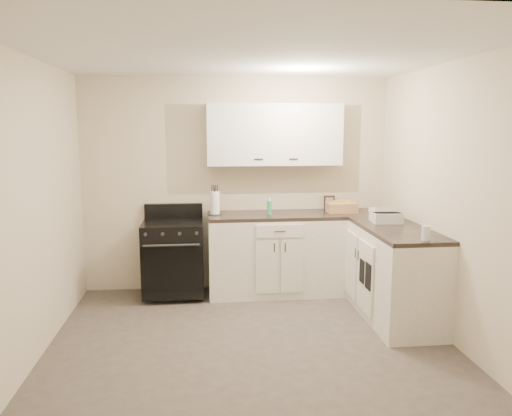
{
  "coord_description": "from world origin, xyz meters",
  "views": [
    {
      "loc": [
        -0.42,
        -4.09,
        1.92
      ],
      "look_at": [
        0.13,
        0.85,
        1.12
      ],
      "focal_mm": 35.0,
      "sensor_mm": 36.0,
      "label": 1
    }
  ],
  "objects": [
    {
      "name": "wicker_basket",
      "position": [
        1.21,
        1.52,
        1.0
      ],
      "size": [
        0.34,
        0.23,
        0.11
      ],
      "primitive_type": "cube",
      "rotation": [
        0.0,
        0.0,
        0.01
      ],
      "color": "tan",
      "rests_on": "countertop_right"
    },
    {
      "name": "countertop_back",
      "position": [
        0.43,
        1.5,
        0.92
      ],
      "size": [
        1.55,
        0.6,
        0.04
      ],
      "primitive_type": "cube",
      "color": "black",
      "rests_on": "base_cabinets_back"
    },
    {
      "name": "oven_mitt_near",
      "position": [
        1.18,
        0.42,
        0.5
      ],
      "size": [
        0.02,
        0.15,
        0.26
      ],
      "primitive_type": "cube",
      "color": "black",
      "rests_on": "base_cabinets_right"
    },
    {
      "name": "base_cabinets_right",
      "position": [
        1.5,
        0.85,
        0.45
      ],
      "size": [
        0.6,
        1.9,
        0.9
      ],
      "primitive_type": "cube",
      "color": "white",
      "rests_on": "floor"
    },
    {
      "name": "wall_left",
      "position": [
        -1.8,
        0.0,
        1.25
      ],
      "size": [
        0.0,
        3.6,
        3.6
      ],
      "primitive_type": "plane",
      "rotation": [
        1.57,
        0.0,
        1.57
      ],
      "color": "beige",
      "rests_on": "ground"
    },
    {
      "name": "wall_front",
      "position": [
        0.0,
        -1.8,
        1.25
      ],
      "size": [
        3.6,
        0.0,
        3.6
      ],
      "primitive_type": "plane",
      "rotation": [
        -1.57,
        0.0,
        0.0
      ],
      "color": "beige",
      "rests_on": "ground"
    },
    {
      "name": "wall_right",
      "position": [
        1.8,
        0.0,
        1.25
      ],
      "size": [
        0.0,
        3.6,
        3.6
      ],
      "primitive_type": "plane",
      "rotation": [
        1.57,
        0.0,
        -1.57
      ],
      "color": "beige",
      "rests_on": "ground"
    },
    {
      "name": "floor",
      "position": [
        0.0,
        0.0,
        0.0
      ],
      "size": [
        3.6,
        3.6,
        0.0
      ],
      "primitive_type": "plane",
      "color": "#473F38",
      "rests_on": "ground"
    },
    {
      "name": "glass_jar",
      "position": [
        1.54,
        0.0,
        1.01
      ],
      "size": [
        0.1,
        0.1,
        0.13
      ],
      "primitive_type": "cylinder",
      "rotation": [
        0.0,
        0.0,
        0.34
      ],
      "color": "silver",
      "rests_on": "countertop_right"
    },
    {
      "name": "upper_cabinets",
      "position": [
        0.43,
        1.65,
        1.84
      ],
      "size": [
        1.55,
        0.3,
        0.7
      ],
      "primitive_type": "cube",
      "color": "silver",
      "rests_on": "wall_back"
    },
    {
      "name": "soap_bottle",
      "position": [
        0.34,
        1.44,
        1.02
      ],
      "size": [
        0.06,
        0.06,
        0.16
      ],
      "primitive_type": "cylinder",
      "rotation": [
        0.0,
        0.0,
        -0.14
      ],
      "color": "#3C9D5C",
      "rests_on": "countertop_back"
    },
    {
      "name": "stove",
      "position": [
        -0.75,
        1.48,
        0.46
      ],
      "size": [
        0.68,
        0.58,
        0.82
      ],
      "primitive_type": "cube",
      "color": "black",
      "rests_on": "floor"
    },
    {
      "name": "oven_mitt_far",
      "position": [
        1.18,
        0.61,
        0.49
      ],
      "size": [
        0.02,
        0.14,
        0.24
      ],
      "primitive_type": "cube",
      "color": "black",
      "rests_on": "base_cabinets_right"
    },
    {
      "name": "knife_block",
      "position": [
        -0.27,
        1.58,
        1.06
      ],
      "size": [
        0.11,
        0.1,
        0.24
      ],
      "primitive_type": "cube",
      "rotation": [
        0.0,
        0.0,
        -0.02
      ],
      "color": "tan",
      "rests_on": "countertop_back"
    },
    {
      "name": "paper_towel",
      "position": [
        -0.27,
        1.52,
        1.07
      ],
      "size": [
        0.14,
        0.14,
        0.26
      ],
      "primitive_type": "cylinder",
      "rotation": [
        0.0,
        0.0,
        0.31
      ],
      "color": "white",
      "rests_on": "countertop_back"
    },
    {
      "name": "wall_back",
      "position": [
        0.0,
        1.8,
        1.25
      ],
      "size": [
        3.6,
        0.0,
        3.6
      ],
      "primitive_type": "plane",
      "rotation": [
        1.57,
        0.0,
        0.0
      ],
      "color": "beige",
      "rests_on": "ground"
    },
    {
      "name": "countertop_right",
      "position": [
        1.5,
        0.85,
        0.92
      ],
      "size": [
        0.6,
        1.9,
        0.04
      ],
      "primitive_type": "cube",
      "color": "black",
      "rests_on": "base_cabinets_right"
    },
    {
      "name": "ceiling",
      "position": [
        0.0,
        0.0,
        2.5
      ],
      "size": [
        3.6,
        3.6,
        0.0
      ],
      "primitive_type": "plane",
      "color": "white",
      "rests_on": "wall_back"
    },
    {
      "name": "picture_frame",
      "position": [
        1.12,
        1.75,
        1.02
      ],
      "size": [
        0.13,
        0.04,
        0.17
      ],
      "primitive_type": "cube",
      "rotation": [
        -0.14,
        0.0,
        0.01
      ],
      "color": "black",
      "rests_on": "countertop_back"
    },
    {
      "name": "countertop_grill",
      "position": [
        1.5,
        0.86,
        0.99
      ],
      "size": [
        0.31,
        0.29,
        0.11
      ],
      "primitive_type": "cube",
      "rotation": [
        0.0,
        0.0,
        -0.08
      ],
      "color": "silver",
      "rests_on": "countertop_right"
    },
    {
      "name": "base_cabinets_back",
      "position": [
        0.43,
        1.5,
        0.45
      ],
      "size": [
        1.55,
        0.6,
        0.9
      ],
      "primitive_type": "cube",
      "color": "white",
      "rests_on": "floor"
    }
  ]
}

